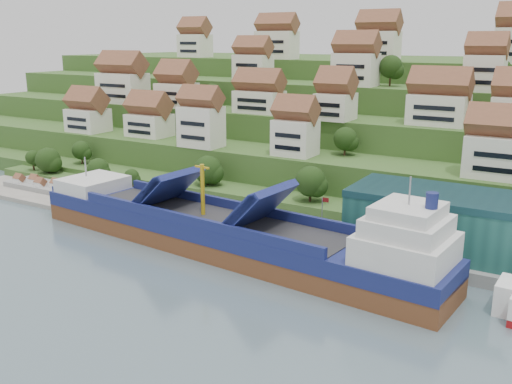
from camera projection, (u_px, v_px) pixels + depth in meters
The scene contains 9 objects.
ground at pixel (208, 250), 104.52m from camera, with size 300.00×300.00×0.00m, color slate.
quay at pixel (342, 239), 106.73m from camera, with size 180.00×14.00×2.20m, color gray.
pebble_beach at pixel (48, 191), 143.11m from camera, with size 45.00×20.00×1.00m, color gray.
hillside at pixel (391, 123), 187.51m from camera, with size 260.00×128.00×31.00m.
hillside_village at pixel (355, 90), 147.06m from camera, with size 157.60×63.64×29.24m.
hillside_trees at pixel (273, 130), 141.04m from camera, with size 142.86×62.78×30.20m.
flagpole at pixel (323, 215), 102.02m from camera, with size 1.28×0.16×8.00m.
beach_huts at pixel (38, 185), 142.65m from camera, with size 14.40×3.70×2.20m.
cargo_ship at pixel (232, 235), 101.75m from camera, with size 84.82×20.38×18.71m.
Camera 1 is at (57.95, -79.70, 37.44)m, focal length 40.00 mm.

